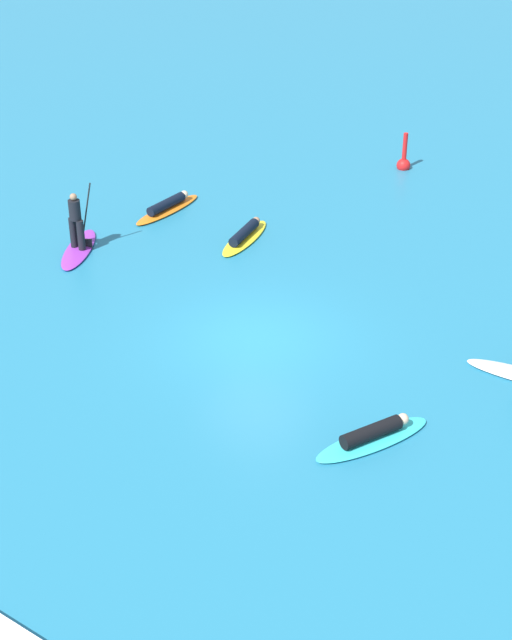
{
  "coord_description": "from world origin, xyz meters",
  "views": [
    {
      "loc": [
        11.66,
        -16.85,
        12.43
      ],
      "look_at": [
        0.0,
        0.0,
        0.5
      ],
      "focal_mm": 54.06,
      "sensor_mm": 36.0,
      "label": 1
    }
  ],
  "objects_px": {
    "surfer_on_yellow_board": "(245,235)",
    "surfer_on_teal_board": "(373,436)",
    "surfer_on_orange_board": "(168,207)",
    "marker_buoy": "(404,162)",
    "surfer_on_purple_board": "(78,237)"
  },
  "relations": [
    {
      "from": "surfer_on_yellow_board",
      "to": "surfer_on_orange_board",
      "type": "xyz_separation_m",
      "value": [
        -3.24,
        0.33,
        0.01
      ]
    },
    {
      "from": "surfer_on_yellow_board",
      "to": "marker_buoy",
      "type": "relative_size",
      "value": 1.99
    },
    {
      "from": "surfer_on_teal_board",
      "to": "surfer_on_purple_board",
      "type": "distance_m",
      "value": 11.91
    },
    {
      "from": "surfer_on_teal_board",
      "to": "marker_buoy",
      "type": "distance_m",
      "value": 15.93
    },
    {
      "from": "surfer_on_yellow_board",
      "to": "surfer_on_purple_board",
      "type": "height_order",
      "value": "surfer_on_purple_board"
    },
    {
      "from": "marker_buoy",
      "to": "surfer_on_yellow_board",
      "type": "bearing_deg",
      "value": -98.89
    },
    {
      "from": "surfer_on_purple_board",
      "to": "marker_buoy",
      "type": "xyz_separation_m",
      "value": [
        4.79,
        11.31,
        -0.21
      ]
    },
    {
      "from": "surfer_on_orange_board",
      "to": "surfer_on_purple_board",
      "type": "distance_m",
      "value": 3.76
    },
    {
      "from": "surfer_on_orange_board",
      "to": "surfer_on_teal_board",
      "type": "relative_size",
      "value": 1.01
    },
    {
      "from": "surfer_on_yellow_board",
      "to": "surfer_on_teal_board",
      "type": "height_order",
      "value": "surfer_on_teal_board"
    },
    {
      "from": "surfer_on_teal_board",
      "to": "surfer_on_purple_board",
      "type": "height_order",
      "value": "surfer_on_purple_board"
    },
    {
      "from": "surfer_on_yellow_board",
      "to": "surfer_on_purple_board",
      "type": "distance_m",
      "value": 4.93
    },
    {
      "from": "surfer_on_orange_board",
      "to": "surfer_on_purple_board",
      "type": "xyz_separation_m",
      "value": [
        -0.31,
        -3.73,
        0.3
      ]
    },
    {
      "from": "surfer_on_orange_board",
      "to": "marker_buoy",
      "type": "distance_m",
      "value": 8.8
    },
    {
      "from": "surfer_on_yellow_board",
      "to": "surfer_on_teal_board",
      "type": "bearing_deg",
      "value": -140.19
    }
  ]
}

